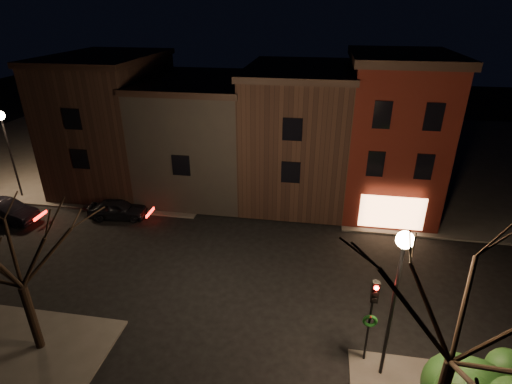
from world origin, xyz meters
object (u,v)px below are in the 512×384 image
Objects in this scene: street_lamp_near at (400,268)px; parked_car_a at (118,209)px; bare_tree_right at (469,297)px; parked_car_b at (6,211)px; street_lamp_far at (4,131)px; traffic_signal at (372,310)px; bare_tree_left at (8,240)px.

street_lamp_near is 1.66× the size of parked_car_a.
bare_tree_right is 27.80m from parked_car_b.
parked_car_b is at bearing -64.84° from street_lamp_far.
parked_car_b is (-22.96, 8.22, -2.09)m from traffic_signal.
street_lamp_near is at bearing -39.37° from traffic_signal.
bare_tree_left is at bearing -176.84° from parked_car_a.
parked_car_b is at bearing 133.95° from bare_tree_left.
street_lamp_near is at bearing -129.84° from parked_car_a.
parked_car_b is (-24.86, 11.21, -5.43)m from bare_tree_right.
parked_car_b is at bearing 159.71° from street_lamp_near.
bare_tree_right is 22.49m from parked_car_a.
street_lamp_near is 25.51m from parked_car_b.
traffic_signal is 24.48m from parked_car_b.
street_lamp_far is 27.35m from traffic_signal.
bare_tree_left reaches higher than parked_car_a.
street_lamp_near is at bearing 4.03° from bare_tree_left.
street_lamp_near is 2.49m from traffic_signal.
parked_car_a is 0.90× the size of parked_car_b.
bare_tree_left is at bearing -129.22° from parked_car_b.
street_lamp_near reaches higher than parked_car_a.
bare_tree_right reaches higher than traffic_signal.
bare_tree_right is at bearing -5.53° from bare_tree_left.
street_lamp_far is at bearing 150.98° from bare_tree_right.
street_lamp_far is 17.18m from bare_tree_left.
parked_car_a is (-15.74, 9.84, -2.14)m from traffic_signal.
traffic_signal is at bearing 6.26° from bare_tree_left.
bare_tree_left is 1.92× the size of parked_car_a.
street_lamp_far reaches higher than parked_car_a.
street_lamp_near is at bearing 117.47° from bare_tree_right.
traffic_signal is at bearing -102.86° from parked_car_b.
street_lamp_far is 10.12m from parked_car_a.
bare_tree_left is (11.00, -13.20, 0.25)m from street_lamp_far.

